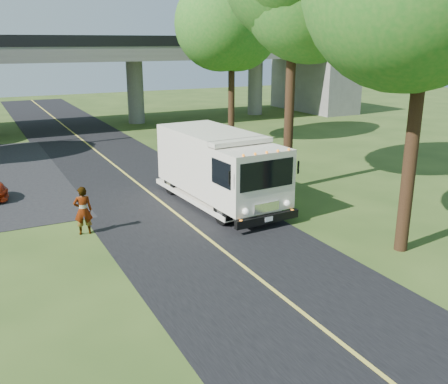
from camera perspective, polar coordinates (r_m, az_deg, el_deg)
ground at (r=14.31m, az=6.73°, el=-11.94°), size 120.00×120.00×0.00m
road at (r=22.61m, az=-7.44°, el=-0.96°), size 7.00×90.00×0.02m
lane_line at (r=22.60m, az=-7.45°, el=-0.91°), size 0.12×90.00×0.01m
overpass at (r=42.99m, az=-18.06°, el=12.96°), size 54.00×10.00×7.30m
tree_right_far at (r=34.34m, az=1.35°, el=19.23°), size 5.77×5.67×10.99m
step_van at (r=21.52m, az=-0.61°, el=3.00°), size 3.21×7.68×3.16m
pedestrian at (r=19.03m, az=-15.81°, el=-2.05°), size 0.72×0.52×1.83m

